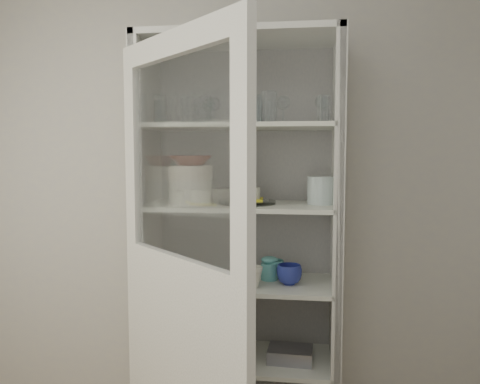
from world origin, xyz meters
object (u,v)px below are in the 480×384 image
Objects in this scene: white_ramekin at (247,193)px; teal_jar at (269,270)px; plate_stack_back at (214,194)px; cream_dish at (181,348)px; goblet_2 at (283,109)px; goblet_0 at (208,111)px; cupboard_door at (181,311)px; tin_box at (290,354)px; yellow_trivet at (247,199)px; mug_teal at (274,269)px; terracotta_bowl at (190,160)px; grey_bowl_stack at (321,190)px; cream_bowl at (191,172)px; glass_platter at (247,202)px; goblet_1 at (214,110)px; mug_blue at (289,274)px; measuring_cups at (216,278)px; plate_stack_front at (191,192)px; pantry_cabinet at (242,262)px; white_canister at (165,265)px; mug_white at (252,277)px; goblet_3 at (322,109)px.

white_ramekin reaches higher than teal_jar.
plate_stack_back reaches higher than cream_dish.
goblet_0 is at bearing 173.62° from goblet_2.
tin_box is at bearing 92.58° from cupboard_door.
plate_stack_back is 1.42× the size of yellow_trivet.
mug_teal is (-0.04, -0.01, -0.83)m from goblet_2.
mug_teal is (0.35, -0.06, -0.83)m from goblet_0.
terracotta_bowl is 0.70m from teal_jar.
goblet_2 is at bearing 115.12° from tin_box.
goblet_2 is 0.46m from grey_bowl_stack.
cream_bowl is 1.58× the size of grey_bowl_stack.
glass_platter is at bearing -28.32° from goblet_0.
terracotta_bowl is at bearing -144.77° from mug_teal.
mug_blue is at bearing -21.32° from goblet_1.
glass_platter is 1.31× the size of tin_box.
terracotta_bowl reaches higher than measuring_cups.
plate_stack_front is at bearing -167.42° from glass_platter.
pantry_cabinet is 0.41m from white_canister.
cupboard_door is 1.08m from goblet_0.
goblet_1 is 0.90m from mug_white.
plate_stack_back is 1.64× the size of grey_bowl_stack.
goblet_3 is 1.24× the size of white_ramekin.
pantry_cabinet reaches higher than mug_blue.
goblet_1 is at bearing 160.51° from pantry_cabinet.
teal_jar is (0.39, 0.10, -0.51)m from cream_bowl.
white_canister is at bearing 149.92° from plate_stack_front.
pantry_cabinet is 12.77× the size of goblet_3.
teal_jar is at bearing 14.29° from cream_bowl.
goblet_1 is 0.58× the size of glass_platter.
mug_blue is at bearing 3.20° from terracotta_bowl.
goblet_2 is 0.70× the size of cream_dish.
measuring_cups is at bearing 162.76° from mug_blue.
goblet_0 is at bearing -141.29° from plate_stack_back.
plate_stack_back is 0.24m from glass_platter.
grey_bowl_stack is at bearing -8.62° from goblet_0.
goblet_1 reaches higher than mug_white.
white_canister is at bearing 175.35° from white_ramekin.
grey_bowl_stack reaches higher than mug_white.
measuring_cups is 0.42× the size of cream_dish.
white_ramekin is at bearing 12.58° from plate_stack_front.
goblet_1 is (0.02, 0.65, 0.87)m from cupboard_door.
pantry_cabinet is at bearing 18.84° from cream_dish.
cream_bowl is 2.27× the size of measuring_cups.
measuring_cups is (0.12, 0.03, -0.54)m from cream_bowl.
white_ramekin is (0.04, -0.07, 0.38)m from pantry_cabinet.
plate_stack_front is 0.16m from terracotta_bowl.
goblet_2 reaches higher than plate_stack_front.
mug_blue is 0.20m from mug_white.
goblet_1 is 1.73× the size of measuring_cups.
mug_white is at bearing -117.16° from teal_jar.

